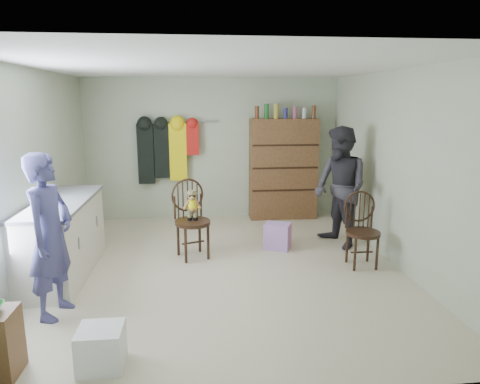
{
  "coord_description": "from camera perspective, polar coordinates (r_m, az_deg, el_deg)",
  "views": [
    {
      "loc": [
        -0.31,
        -5.19,
        2.12
      ],
      "look_at": [
        0.25,
        0.2,
        0.95
      ],
      "focal_mm": 32.0,
      "sensor_mm": 36.0,
      "label": 1
    }
  ],
  "objects": [
    {
      "name": "room_walls",
      "position": [
        5.76,
        -2.84,
        6.76
      ],
      "size": [
        5.0,
        5.0,
        5.0
      ],
      "color": "#B3BB9D",
      "rests_on": "ground"
    },
    {
      "name": "person_left",
      "position": [
        4.58,
        -23.99,
        -5.41
      ],
      "size": [
        0.52,
        0.67,
        1.64
      ],
      "primitive_type": "imported",
      "rotation": [
        0.0,
        0.0,
        1.35
      ],
      "color": "#434178",
      "rests_on": "ground"
    },
    {
      "name": "ground_plane",
      "position": [
        5.62,
        -2.36,
        -10.01
      ],
      "size": [
        5.0,
        5.0,
        0.0
      ],
      "primitive_type": "plane",
      "color": "beige",
      "rests_on": "ground"
    },
    {
      "name": "chair_far",
      "position": [
        5.75,
        15.9,
        -4.45
      ],
      "size": [
        0.43,
        0.43,
        0.97
      ],
      "rotation": [
        0.0,
        0.0,
        -0.01
      ],
      "color": "black",
      "rests_on": "ground"
    },
    {
      "name": "chair_front",
      "position": [
        5.85,
        -6.53,
        -2.82
      ],
      "size": [
        0.61,
        0.61,
        1.07
      ],
      "rotation": [
        0.0,
        0.0,
        0.34
      ],
      "color": "black",
      "rests_on": "ground"
    },
    {
      "name": "coat_rack",
      "position": [
        7.64,
        -9.82,
        5.47
      ],
      "size": [
        1.42,
        0.12,
        1.09
      ],
      "color": "#99999E",
      "rests_on": "ground"
    },
    {
      "name": "plastic_tub",
      "position": [
        3.83,
        -18.01,
        -19.12
      ],
      "size": [
        0.36,
        0.34,
        0.34
      ],
      "primitive_type": "cube",
      "rotation": [
        0.0,
        0.0,
        0.0
      ],
      "color": "white",
      "rests_on": "ground"
    },
    {
      "name": "counter",
      "position": [
        5.69,
        -22.51,
        -5.62
      ],
      "size": [
        0.64,
        1.86,
        0.94
      ],
      "color": "silver",
      "rests_on": "ground"
    },
    {
      "name": "dresser",
      "position": [
        7.75,
        5.77,
        3.15
      ],
      "size": [
        1.2,
        0.39,
        2.05
      ],
      "color": "brown",
      "rests_on": "ground"
    },
    {
      "name": "striped_bag",
      "position": [
        6.25,
        5.02,
        -5.87
      ],
      "size": [
        0.44,
        0.4,
        0.38
      ],
      "primitive_type": "cube",
      "rotation": [
        0.0,
        0.0,
        -0.43
      ],
      "color": "pink",
      "rests_on": "ground"
    },
    {
      "name": "person_right",
      "position": [
        6.34,
        13.22,
        0.58
      ],
      "size": [
        0.89,
        1.01,
        1.76
      ],
      "primitive_type": "imported",
      "rotation": [
        0.0,
        0.0,
        -1.27
      ],
      "color": "#2D2B33",
      "rests_on": "ground"
    }
  ]
}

